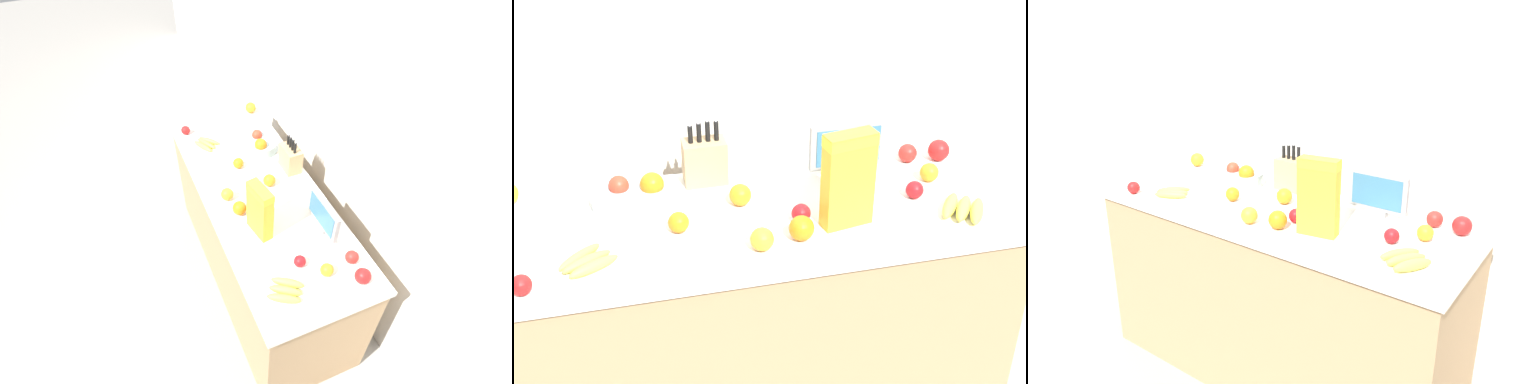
# 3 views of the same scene
# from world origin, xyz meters

# --- Properties ---
(ground_plane) EXTENTS (14.00, 14.00, 0.00)m
(ground_plane) POSITION_xyz_m (0.00, 0.00, 0.00)
(ground_plane) COLOR gray
(wall_back) EXTENTS (9.00, 0.06, 2.60)m
(wall_back) POSITION_xyz_m (0.00, 0.56, 1.30)
(wall_back) COLOR silver
(wall_back) RESTS_ON ground_plane
(counter) EXTENTS (1.83, 0.70, 0.92)m
(counter) POSITION_xyz_m (0.00, 0.00, 0.46)
(counter) COLOR tan
(counter) RESTS_ON ground_plane
(knife_block) EXTENTS (0.16, 0.10, 0.27)m
(knife_block) POSITION_xyz_m (-0.12, 0.27, 1.00)
(knife_block) COLOR tan
(knife_block) RESTS_ON counter
(small_monitor) EXTENTS (0.29, 0.03, 0.21)m
(small_monitor) POSITION_xyz_m (0.40, 0.20, 1.03)
(small_monitor) COLOR gray
(small_monitor) RESTS_ON counter
(cereal_box) EXTENTS (0.18, 0.10, 0.33)m
(cereal_box) POSITION_xyz_m (0.29, -0.12, 1.10)
(cereal_box) COLOR gold
(cereal_box) RESTS_ON counter
(fruit_bowl) EXTENTS (0.28, 0.28, 0.13)m
(fruit_bowl) POSITION_xyz_m (-0.39, 0.16, 0.96)
(fruit_bowl) COLOR #99B2B7
(fruit_bowl) RESTS_ON counter
(banana_bunch_left) EXTENTS (0.20, 0.18, 0.04)m
(banana_bunch_left) POSITION_xyz_m (-0.56, -0.17, 0.93)
(banana_bunch_left) COLOR yellow
(banana_bunch_left) RESTS_ON counter
(banana_bunch_right) EXTENTS (0.20, 0.22, 0.04)m
(banana_bunch_right) POSITION_xyz_m (0.70, -0.16, 0.94)
(banana_bunch_right) COLOR yellow
(banana_bunch_right) RESTS_ON counter
(apple_near_bananas) EXTENTS (0.07, 0.07, 0.07)m
(apple_near_bananas) POSITION_xyz_m (0.67, 0.24, 0.95)
(apple_near_bananas) COLOR red
(apple_near_bananas) RESTS_ON counter
(apple_rightmost) EXTENTS (0.06, 0.06, 0.06)m
(apple_rightmost) POSITION_xyz_m (0.58, -0.02, 0.95)
(apple_rightmost) COLOR #A31419
(apple_rightmost) RESTS_ON counter
(apple_leftmost) EXTENTS (0.07, 0.07, 0.07)m
(apple_leftmost) POSITION_xyz_m (0.15, -0.08, 0.95)
(apple_leftmost) COLOR #A31419
(apple_leftmost) RESTS_ON counter
(apple_front) EXTENTS (0.08, 0.08, 0.08)m
(apple_front) POSITION_xyz_m (0.79, 0.22, 0.96)
(apple_front) COLOR red
(apple_front) RESTS_ON counter
(apple_rear) EXTENTS (0.06, 0.06, 0.06)m
(apple_rear) POSITION_xyz_m (-0.74, -0.26, 0.95)
(apple_rear) COLOR red
(apple_rear) RESTS_ON counter
(orange_back_center) EXTENTS (0.07, 0.07, 0.07)m
(orange_back_center) POSITION_xyz_m (-0.26, -0.04, 0.95)
(orange_back_center) COLOR orange
(orange_back_center) RESTS_ON counter
(orange_front_right) EXTENTS (0.08, 0.08, 0.08)m
(orange_front_right) POSITION_xyz_m (-0.82, 0.27, 0.96)
(orange_front_right) COLOR orange
(orange_front_right) RESTS_ON counter
(orange_by_cereal) EXTENTS (0.08, 0.08, 0.08)m
(orange_by_cereal) POSITION_xyz_m (-0.02, -0.21, 0.96)
(orange_by_cereal) COLOR orange
(orange_by_cereal) RESTS_ON counter
(orange_front_center) EXTENTS (0.07, 0.07, 0.07)m
(orange_front_center) POSITION_xyz_m (0.68, 0.08, 0.95)
(orange_front_center) COLOR orange
(orange_front_center) RESTS_ON counter
(orange_mid_left) EXTENTS (0.08, 0.08, 0.08)m
(orange_mid_left) POSITION_xyz_m (0.12, -0.18, 0.96)
(orange_mid_left) COLOR orange
(orange_mid_left) RESTS_ON counter
(orange_front_left) EXTENTS (0.08, 0.08, 0.08)m
(orange_front_left) POSITION_xyz_m (-0.03, 0.08, 0.96)
(orange_front_left) COLOR orange
(orange_front_left) RESTS_ON counter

